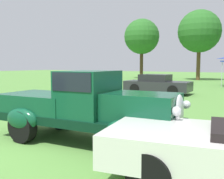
# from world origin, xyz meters

# --- Properties ---
(ground_plane) EXTENTS (120.00, 120.00, 0.00)m
(ground_plane) POSITION_xyz_m (0.00, 0.00, 0.00)
(ground_plane) COLOR #568C3D
(feature_pickup_truck) EXTENTS (4.71, 2.03, 1.70)m
(feature_pickup_truck) POSITION_xyz_m (0.81, 0.60, 0.87)
(feature_pickup_truck) COLOR black
(feature_pickup_truck) RESTS_ON ground_plane
(show_car_lime) EXTENTS (4.13, 2.01, 1.22)m
(show_car_lime) POSITION_xyz_m (-7.08, 11.18, 0.60)
(show_car_lime) COLOR #60C62D
(show_car_lime) RESTS_ON ground_plane
(show_car_charcoal) EXTENTS (4.08, 1.78, 1.22)m
(show_car_charcoal) POSITION_xyz_m (-1.50, 11.20, 0.60)
(show_car_charcoal) COLOR #28282D
(show_car_charcoal) RESTS_ON ground_plane
(treeline_far_left) EXTENTS (4.58, 4.58, 7.77)m
(treeline_far_left) POSITION_xyz_m (-9.93, 27.37, 5.45)
(treeline_far_left) COLOR #47331E
(treeline_far_left) RESTS_ON ground_plane
(treeline_mid_left) EXTENTS (4.92, 4.92, 8.13)m
(treeline_mid_left) POSITION_xyz_m (-2.57, 27.23, 5.65)
(treeline_mid_left) COLOR brown
(treeline_mid_left) RESTS_ON ground_plane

